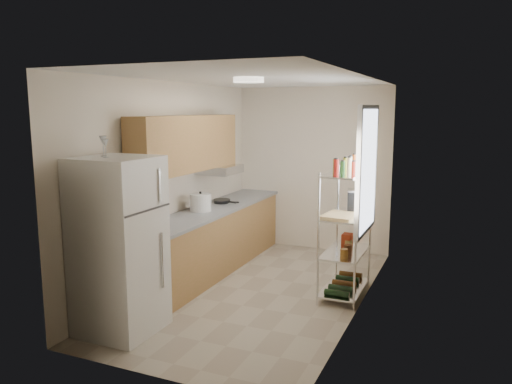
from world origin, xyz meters
TOP-DOWN VIEW (x-y plane):
  - room at (0.00, 0.00)m, footprint 2.52×4.42m
  - counter_run at (-0.92, 0.44)m, footprint 0.63×3.51m
  - upper_cabinets at (-1.05, 0.10)m, footprint 0.33×2.20m
  - range_hood at (-1.00, 0.90)m, footprint 0.50×0.60m
  - window at (1.23, 0.35)m, footprint 0.06×1.00m
  - bakers_rack at (1.00, 0.30)m, footprint 0.45×0.90m
  - ceiling_dome at (0.00, -0.30)m, footprint 0.34×0.34m
  - refrigerator at (-0.87, -1.56)m, footprint 0.74×0.74m
  - wine_glass_a at (-1.00, -1.57)m, footprint 0.07×0.07m
  - wine_glass_b at (-0.89, -1.66)m, footprint 0.06×0.06m
  - rice_cooker at (-0.97, 0.28)m, footprint 0.29×0.29m
  - frying_pan_large at (-1.00, 0.96)m, footprint 0.31×0.31m
  - frying_pan_small at (-0.97, 0.88)m, footprint 0.24×0.24m
  - cutting_board at (0.98, 0.13)m, footprint 0.41×0.50m
  - espresso_machine at (1.06, 0.47)m, footprint 0.21×0.27m
  - storage_bag at (0.99, 0.45)m, footprint 0.11×0.15m

SIDE VIEW (x-z plane):
  - counter_run at x=-0.92m, z-range 0.00..0.90m
  - storage_bag at x=0.99m, z-range 0.56..0.74m
  - refrigerator at x=-0.87m, z-range 0.00..1.79m
  - frying_pan_large at x=-1.00m, z-range 0.90..0.94m
  - frying_pan_small at x=-0.97m, z-range 0.90..0.94m
  - rice_cooker at x=-0.97m, z-range 0.90..1.13m
  - cutting_board at x=0.98m, z-range 1.01..1.04m
  - bakers_rack at x=1.00m, z-range 0.24..1.97m
  - espresso_machine at x=1.06m, z-range 1.01..1.29m
  - room at x=0.00m, z-range -0.01..2.61m
  - range_hood at x=-1.00m, z-range 1.33..1.45m
  - window at x=1.23m, z-range 0.82..2.28m
  - upper_cabinets at x=-1.05m, z-range 1.45..2.17m
  - wine_glass_b at x=-0.89m, z-range 1.79..1.97m
  - wine_glass_a at x=-1.00m, z-range 1.79..1.99m
  - ceiling_dome at x=0.00m, z-range 2.54..2.60m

